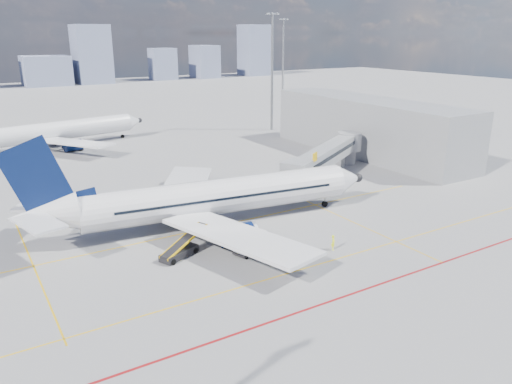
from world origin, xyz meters
TOP-DOWN VIEW (x-y plane):
  - ground at (0.00, 0.00)m, footprint 420.00×420.00m
  - apron_markings at (-0.58, -3.91)m, footprint 90.00×35.12m
  - jet_bridge at (23.51, 16.91)m, footprint 23.55×15.78m
  - terminal_block at (39.95, 26.00)m, footprint 10.00×42.00m
  - floodlight_mast_ne at (38.00, 55.00)m, footprint 3.20×0.61m
  - floodlight_mast_far at (65.00, 90.00)m, footprint 3.20×0.61m
  - main_aircraft at (-1.16, 8.93)m, footprint 41.88×36.37m
  - second_aircraft at (-7.91, 61.05)m, footprint 36.86×31.85m
  - baggage_tug at (1.71, -3.33)m, footprint 2.25×1.57m
  - cargo_dolly at (-0.71, -0.26)m, footprint 4.05×2.74m
  - belt_loader at (-7.17, 2.57)m, footprint 6.01×3.66m
  - ramp_worker at (6.89, -4.07)m, footprint 0.66×0.70m

SIDE VIEW (x-z plane):
  - ground at x=0.00m, z-range 0.00..0.00m
  - apron_markings at x=-0.58m, z-range 0.00..0.01m
  - belt_loader at x=-7.17m, z-range -0.60..1.88m
  - baggage_tug at x=1.71m, z-range -0.03..1.42m
  - ramp_worker at x=6.89m, z-range 0.00..1.62m
  - cargo_dolly at x=-0.71m, z-range 0.10..2.14m
  - main_aircraft at x=-1.16m, z-range -2.92..9.35m
  - second_aircraft at x=-7.91m, z-range -2.23..8.68m
  - jet_bridge at x=23.51m, z-range 0.59..6.89m
  - terminal_block at x=39.95m, z-range 0.00..10.00m
  - floodlight_mast_ne at x=38.00m, z-range 0.86..26.31m
  - floodlight_mast_far at x=65.00m, z-range 0.86..26.31m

